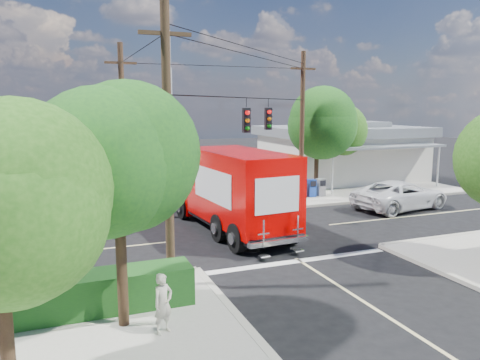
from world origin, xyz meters
TOP-DOWN VIEW (x-y plane):
  - ground at (0.00, 0.00)m, footprint 120.00×120.00m
  - sidewalk_ne at (10.88, 10.88)m, footprint 14.12×14.12m
  - sidewalk_nw at (-10.88, 10.88)m, footprint 14.12×14.12m
  - road_markings at (0.00, -1.47)m, footprint 32.00×32.00m
  - building_ne at (12.50, 11.97)m, footprint 11.80×10.20m
  - radio_tower at (0.50, 20.00)m, footprint 0.80×0.80m
  - tree_sw_front at (-6.99, -7.54)m, footprint 3.88×3.78m
  - tree_ne_front at (7.21, 6.76)m, footprint 4.21×4.14m
  - tree_ne_back at (9.81, 8.96)m, footprint 3.77×3.66m
  - palm_nw_front at (-7.50, 7.50)m, footprint 3.01×3.08m
  - palm_nw_back at (-9.50, 9.00)m, footprint 3.01×3.08m
  - utility_poles at (-1.58, 1.60)m, footprint 12.00×10.68m
  - picket_fence at (-7.80, -5.60)m, footprint 5.94×0.06m
  - hedge_sw at (-8.00, -6.40)m, footprint 6.20×1.20m
  - vending_boxes at (6.50, 6.20)m, footprint 1.90×0.50m
  - delivery_truck at (-0.89, 0.65)m, footprint 3.56×9.12m
  - parked_car at (9.73, 1.67)m, footprint 6.26×3.62m
  - pedestrian at (-6.11, -8.33)m, footprint 0.68×0.59m

SIDE VIEW (x-z plane):
  - ground at x=0.00m, z-range 0.00..0.00m
  - road_markings at x=0.00m, z-range 0.00..0.01m
  - sidewalk_ne at x=10.88m, z-range 0.00..0.14m
  - sidewalk_nw at x=-10.88m, z-range 0.00..0.14m
  - picket_fence at x=-7.80m, z-range 0.18..1.18m
  - hedge_sw at x=-8.00m, z-range 0.14..1.24m
  - vending_boxes at x=6.50m, z-range 0.14..1.24m
  - parked_car at x=9.73m, z-range 0.00..1.64m
  - pedestrian at x=-6.11m, z-range 0.14..1.70m
  - delivery_truck at x=-0.89m, z-range 0.03..3.89m
  - building_ne at x=12.50m, z-range 0.07..4.57m
  - tree_ne_back at x=9.81m, z-range 1.27..7.10m
  - tree_sw_front at x=-6.99m, z-range 1.32..7.35m
  - palm_nw_back at x=-9.50m, z-range 2.08..7.27m
  - utility_poles at x=-1.58m, z-range 0.17..9.17m
  - tree_ne_front at x=7.21m, z-range 1.44..8.09m
  - palm_nw_front at x=-7.50m, z-range 2.25..7.84m
  - radio_tower at x=0.50m, z-range -2.86..14.14m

